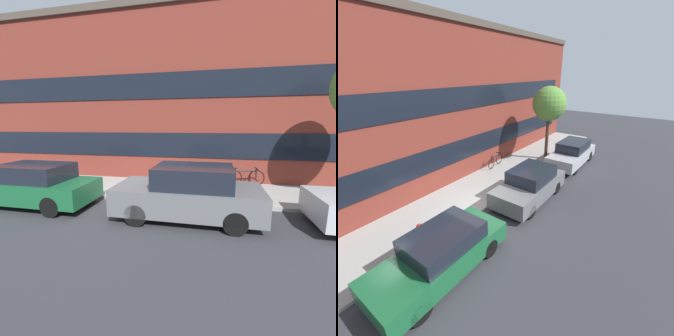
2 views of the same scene
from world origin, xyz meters
TOP-DOWN VIEW (x-y plane):
  - ground_plane at (0.00, 0.00)m, footprint 56.00×56.00m
  - sidewalk_strip at (0.00, 1.49)m, footprint 28.00×2.98m
  - rowhouse_facade at (0.00, 3.42)m, footprint 28.00×1.02m
  - parked_car_green at (-3.06, -1.05)m, footprint 4.18×1.70m
  - parked_car_grey at (2.06, -1.05)m, footprint 4.03×1.79m
  - parked_car_silver at (7.36, -1.05)m, footprint 4.32×1.71m
  - fire_hydrant at (-2.82, 0.38)m, footprint 0.54×0.30m
  - bicycle at (3.99, 2.52)m, footprint 1.58×0.44m
  - street_tree at (7.02, 0.61)m, footprint 2.09×2.09m

SIDE VIEW (x-z plane):
  - ground_plane at x=0.00m, z-range 0.00..0.00m
  - sidewalk_strip at x=0.00m, z-range 0.00..0.11m
  - bicycle at x=3.99m, z-range 0.11..0.88m
  - fire_hydrant at x=-2.82m, z-range 0.11..0.89m
  - parked_car_green at x=-3.06m, z-range 0.00..1.37m
  - parked_car_grey at x=2.06m, z-range -0.02..1.49m
  - parked_car_silver at x=7.36m, z-range -0.01..1.49m
  - street_tree at x=7.02m, z-range 1.36..5.99m
  - rowhouse_facade at x=0.00m, z-range 0.01..7.85m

